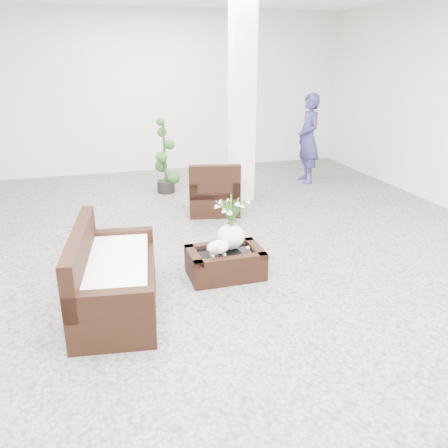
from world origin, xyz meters
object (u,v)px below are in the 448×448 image
object	(u,v)px
loveseat	(115,270)
topiary	(165,156)
coffee_table	(225,264)
armchair	(214,186)

from	to	relation	value
loveseat	topiary	distance (m)	4.43
coffee_table	topiary	size ratio (longest dim) A/B	0.63
armchair	topiary	bearing A→B (deg)	-55.36
loveseat	topiary	size ratio (longest dim) A/B	1.17
armchair	loveseat	world-z (taller)	loveseat
coffee_table	loveseat	xyz separation A→B (m)	(-1.33, -0.40, 0.29)
topiary	armchair	bearing A→B (deg)	-67.33
loveseat	topiary	xyz separation A→B (m)	(1.28, 4.23, 0.27)
loveseat	topiary	world-z (taller)	topiary
armchair	loveseat	distance (m)	3.39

